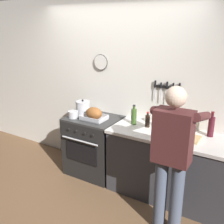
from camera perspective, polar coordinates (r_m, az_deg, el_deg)
ground_plane at (r=3.58m, az=-10.32°, el=-20.28°), size 8.00×8.00×0.00m
wall_back at (r=4.00m, az=1.40°, el=5.17°), size 6.00×0.13×2.60m
counter_block at (r=3.58m, az=15.55°, el=-11.93°), size 2.03×0.65×0.90m
stove at (r=4.11m, az=-3.91°, el=-7.11°), size 0.76×0.67×0.90m
person_cook at (r=2.85m, az=12.75°, el=-8.51°), size 0.51×0.63×1.66m
roasting_pan at (r=3.82m, az=-3.89°, el=-0.46°), size 0.35×0.26×0.18m
stock_pot at (r=4.06m, az=-6.23°, el=0.91°), size 0.21×0.21×0.23m
saucepan at (r=3.95m, az=-8.30°, el=-0.49°), size 0.15×0.15×0.10m
cutting_board at (r=3.36m, az=15.24°, el=-5.21°), size 0.36×0.24×0.02m
bottle_olive_oil at (r=3.65m, az=4.70°, el=-0.89°), size 0.08×0.08×0.27m
bottle_wine_red at (r=3.46m, az=20.43°, el=-2.85°), size 0.08×0.08×0.32m
bottle_soy_sauce at (r=3.58m, az=7.60°, el=-1.86°), size 0.06×0.06×0.21m
bottle_vinegar at (r=3.61m, az=9.81°, el=-1.58°), size 0.07×0.07×0.24m
bottle_hot_sauce at (r=3.62m, az=12.93°, el=-2.26°), size 0.06×0.06×0.17m
bottle_cooking_oil at (r=3.47m, az=16.79°, el=-2.93°), size 0.07×0.07×0.25m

